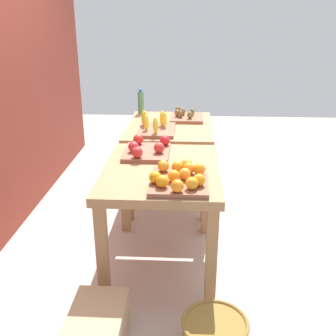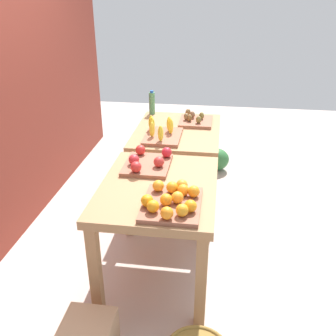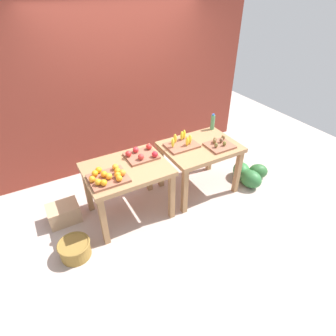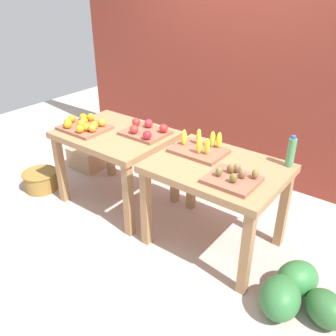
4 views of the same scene
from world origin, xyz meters
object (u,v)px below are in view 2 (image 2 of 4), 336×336
apple_bin (147,162)px  display_table_right (177,140)px  banana_crate (162,134)px  watermelon_pile (205,157)px  orange_bin (172,201)px  kiwi_bin (195,120)px  water_bottle (152,103)px  display_table_left (159,199)px

apple_bin → display_table_right: bearing=-8.7°
banana_crate → apple_bin: bearing=178.6°
apple_bin → watermelon_pile: (1.68, -0.38, -0.68)m
display_table_right → orange_bin: bearing=-174.5°
orange_bin → apple_bin: 0.61m
orange_bin → banana_crate: (1.16, 0.25, -0.00)m
apple_bin → orange_bin: bearing=-154.3°
banana_crate → display_table_right: bearing=-25.5°
kiwi_bin → water_bottle: water_bottle is taller
display_table_right → water_bottle: water_bottle is taller
orange_bin → watermelon_pile: size_ratio=0.68×
banana_crate → kiwi_bin: banana_crate is taller
water_bottle → watermelon_pile: water_bottle is taller
apple_bin → kiwi_bin: bearing=-14.8°
display_table_left → orange_bin: size_ratio=2.32×
water_bottle → watermelon_pile: 1.02m
banana_crate → orange_bin: bearing=-167.9°
orange_bin → watermelon_pile: 2.33m
display_table_left → apple_bin: bearing=25.5°
display_table_left → banana_crate: size_ratio=2.36×
banana_crate → kiwi_bin: (0.45, -0.26, -0.01)m
kiwi_bin → watermelon_pile: 0.91m
water_bottle → orange_bin: bearing=-166.0°
display_table_right → orange_bin: size_ratio=2.32×
display_table_right → water_bottle: bearing=36.3°
orange_bin → water_bottle: water_bottle is taller
display_table_left → watermelon_pile: size_ratio=1.59×
orange_bin → kiwi_bin: size_ratio=1.24×
orange_bin → kiwi_bin: orange_bin is taller
display_table_right → watermelon_pile: display_table_right is taller
orange_bin → display_table_left: bearing=25.9°
kiwi_bin → orange_bin: bearing=179.4°
water_bottle → watermelon_pile: bearing=-56.2°
display_table_right → watermelon_pile: size_ratio=1.59×
water_bottle → apple_bin: bearing=-171.3°
orange_bin → display_table_right: bearing=5.5°
apple_bin → banana_crate: 0.61m
display_table_right → water_bottle: (0.44, 0.33, 0.23)m
display_table_left → banana_crate: 0.90m
banana_crate → water_bottle: 0.72m
apple_bin → watermelon_pile: 1.85m
orange_bin → banana_crate: 1.18m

